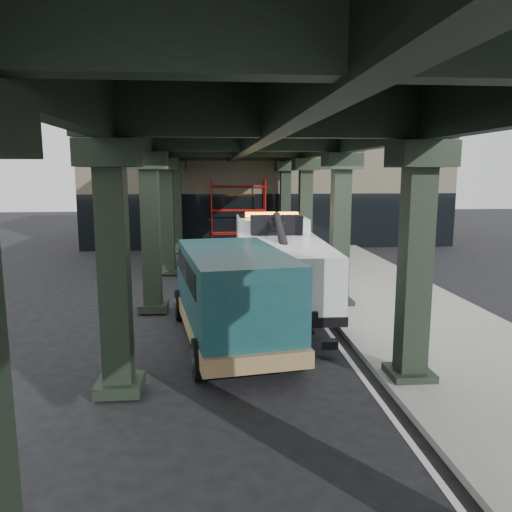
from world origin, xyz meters
TOP-DOWN VIEW (x-y plane):
  - ground at (0.00, 0.00)m, footprint 90.00×90.00m
  - sidewalk at (4.50, 2.00)m, footprint 5.00×40.00m
  - lane_stripe at (1.70, 2.00)m, footprint 0.12×38.00m
  - viaduct at (-0.40, 2.00)m, footprint 7.40×32.00m
  - building at (2.00, 20.00)m, footprint 22.00×10.00m
  - scaffolding at (0.00, 14.64)m, footprint 3.08×0.88m
  - tow_truck at (0.71, 3.08)m, footprint 3.03×9.45m
  - towed_van at (-1.03, -1.30)m, footprint 3.26×6.48m

SIDE VIEW (x-z plane):
  - ground at x=0.00m, z-range 0.00..0.00m
  - lane_stripe at x=1.70m, z-range 0.00..0.01m
  - sidewalk at x=4.50m, z-range 0.00..0.15m
  - towed_van at x=-1.03m, z-range 0.09..2.61m
  - tow_truck at x=0.71m, z-range -0.04..3.03m
  - scaffolding at x=0.00m, z-range 0.11..4.11m
  - building at x=2.00m, z-range 0.00..8.00m
  - viaduct at x=-0.40m, z-range 2.26..8.66m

